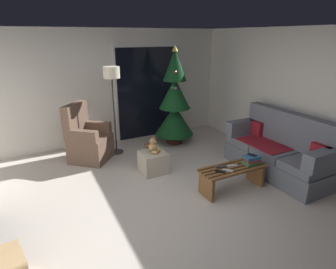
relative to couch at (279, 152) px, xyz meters
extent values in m
plane|color=#BCB2A8|center=(-2.32, -0.13, -0.40)|extent=(7.00, 7.00, 0.00)
cube|color=silver|center=(-2.32, 2.93, 0.85)|extent=(5.72, 0.12, 2.50)
cube|color=silver|center=(0.54, -0.13, 0.85)|extent=(0.12, 6.00, 2.50)
cube|color=silver|center=(-1.29, 2.86, 0.70)|extent=(1.60, 0.02, 2.20)
cube|color=black|center=(-1.29, 2.84, 0.65)|extent=(1.50, 0.02, 2.10)
cube|color=slate|center=(-0.07, 0.00, -0.23)|extent=(0.78, 1.91, 0.34)
cube|color=slate|center=(-0.08, -0.62, 0.01)|extent=(0.69, 0.61, 0.14)
cube|color=slate|center=(-0.09, 0.00, 0.01)|extent=(0.69, 0.61, 0.14)
cube|color=slate|center=(-0.09, 0.62, 0.01)|extent=(0.69, 0.61, 0.14)
cube|color=slate|center=(0.23, 0.00, 0.38)|extent=(0.22, 1.90, 0.60)
cube|color=slate|center=(-0.06, -0.87, 0.22)|extent=(0.76, 0.21, 0.28)
cube|color=slate|center=(-0.08, 0.87, 0.22)|extent=(0.76, 0.21, 0.28)
cube|color=maroon|center=(-0.11, 0.25, 0.09)|extent=(0.61, 0.91, 0.02)
cube|color=maroon|center=(0.10, -0.70, 0.22)|extent=(0.12, 0.32, 0.28)
cube|color=maroon|center=(0.08, 0.70, 0.22)|extent=(0.12, 0.32, 0.28)
cube|color=brown|center=(-1.12, -0.29, -0.01)|extent=(1.10, 0.05, 0.04)
cube|color=brown|center=(-1.12, -0.21, -0.01)|extent=(1.10, 0.05, 0.04)
cube|color=brown|center=(-1.12, -0.12, -0.01)|extent=(1.10, 0.05, 0.04)
cube|color=brown|center=(-1.12, -0.03, -0.01)|extent=(1.10, 0.05, 0.04)
cube|color=brown|center=(-1.12, 0.06, -0.01)|extent=(1.10, 0.05, 0.04)
cube|color=brown|center=(-1.61, -0.12, -0.22)|extent=(0.05, 0.36, 0.37)
cube|color=brown|center=(-0.63, -0.12, -0.22)|extent=(0.05, 0.36, 0.37)
cube|color=#ADADB2|center=(-1.12, -0.10, 0.01)|extent=(0.16, 0.09, 0.02)
cube|color=#333338|center=(-1.30, -0.04, 0.01)|extent=(0.16, 0.09, 0.02)
cube|color=silver|center=(-1.29, -0.19, 0.01)|extent=(0.14, 0.14, 0.02)
cube|color=black|center=(-1.41, -0.17, 0.01)|extent=(0.14, 0.14, 0.02)
cube|color=#337042|center=(-0.79, -0.16, 0.02)|extent=(0.25, 0.20, 0.04)
cube|color=#A32D28|center=(-0.77, -0.16, 0.06)|extent=(0.24, 0.17, 0.04)
cube|color=#285684|center=(-0.78, -0.14, 0.10)|extent=(0.26, 0.23, 0.03)
cube|color=#285684|center=(-0.80, -0.16, 0.13)|extent=(0.25, 0.18, 0.03)
cube|color=black|center=(-0.78, -0.14, 0.15)|extent=(0.12, 0.16, 0.01)
cylinder|color=#4C1E19|center=(-0.97, 2.13, -0.35)|extent=(0.36, 0.36, 0.10)
cylinder|color=brown|center=(-0.97, 2.13, -0.24)|extent=(0.08, 0.08, 0.12)
cone|color=#0F3819|center=(-0.97, 2.13, 0.15)|extent=(0.86, 0.86, 0.67)
cone|color=#0F3819|center=(-0.97, 2.13, 0.76)|extent=(0.68, 0.68, 0.67)
cone|color=#0F3819|center=(-0.97, 2.13, 1.36)|extent=(0.50, 0.50, 0.67)
sphere|color=red|center=(-0.86, 2.24, 1.30)|extent=(0.06, 0.06, 0.06)
sphere|color=#B233A5|center=(-1.06, 1.92, 0.91)|extent=(0.06, 0.06, 0.06)
sphere|color=#1E8C33|center=(-1.11, 1.95, 0.92)|extent=(0.06, 0.06, 0.06)
sphere|color=gold|center=(-0.86, 1.95, 1.03)|extent=(0.06, 0.06, 0.06)
sphere|color=white|center=(-0.93, 2.32, 1.11)|extent=(0.06, 0.06, 0.06)
sphere|color=red|center=(-0.83, 2.00, 1.14)|extent=(0.06, 0.06, 0.06)
sphere|color=#1E8C33|center=(-0.66, 2.02, 0.42)|extent=(0.06, 0.06, 0.06)
sphere|color=red|center=(-1.04, 1.98, 1.23)|extent=(0.06, 0.06, 0.06)
cone|color=#EAD14C|center=(-0.97, 2.13, 1.69)|extent=(0.14, 0.14, 0.12)
cube|color=brown|center=(-2.88, 2.05, -0.24)|extent=(0.96, 0.96, 0.31)
cube|color=brown|center=(-2.88, 2.05, 0.00)|extent=(0.96, 0.96, 0.18)
cube|color=brown|center=(-3.08, 2.23, 0.41)|extent=(0.56, 0.62, 0.64)
cube|color=brown|center=(-2.68, 2.25, 0.20)|extent=(0.53, 0.48, 0.22)
cube|color=brown|center=(-3.04, 1.83, 0.20)|extent=(0.53, 0.48, 0.22)
cylinder|color=#2D2D30|center=(-2.33, 2.18, -0.39)|extent=(0.28, 0.28, 0.02)
cylinder|color=#2D2D30|center=(-2.33, 2.18, 0.40)|extent=(0.03, 0.03, 1.55)
cylinder|color=beige|center=(-2.33, 2.18, 1.27)|extent=(0.32, 0.32, 0.22)
cube|color=#B2A893|center=(-2.00, 1.01, -0.21)|extent=(0.44, 0.44, 0.38)
cylinder|color=tan|center=(-1.92, 1.00, 0.01)|extent=(0.12, 0.13, 0.06)
cylinder|color=tan|center=(-2.00, 0.94, 0.01)|extent=(0.12, 0.13, 0.06)
sphere|color=tan|center=(-2.00, 1.01, 0.08)|extent=(0.15, 0.15, 0.15)
sphere|color=tan|center=(-2.00, 1.01, 0.20)|extent=(0.11, 0.11, 0.11)
sphere|color=tan|center=(-1.97, 0.97, 0.19)|extent=(0.04, 0.04, 0.04)
sphere|color=tan|center=(-1.97, 1.04, 0.25)|extent=(0.04, 0.04, 0.04)
sphere|color=tan|center=(-2.03, 0.99, 0.25)|extent=(0.04, 0.04, 0.04)
sphere|color=tan|center=(-1.93, 1.04, 0.09)|extent=(0.06, 0.06, 0.06)
sphere|color=tan|center=(-2.04, 0.95, 0.09)|extent=(0.06, 0.06, 0.06)
cylinder|color=brown|center=(-1.73, 1.72, -0.37)|extent=(0.11, 0.13, 0.06)
cylinder|color=brown|center=(-1.82, 1.67, -0.37)|extent=(0.11, 0.13, 0.06)
sphere|color=brown|center=(-1.81, 1.75, -0.30)|extent=(0.15, 0.15, 0.15)
sphere|color=brown|center=(-1.81, 1.75, -0.18)|extent=(0.11, 0.11, 0.11)
sphere|color=#A37A51|center=(-1.78, 1.70, -0.19)|extent=(0.04, 0.04, 0.04)
sphere|color=brown|center=(-1.77, 1.77, -0.13)|extent=(0.04, 0.04, 0.04)
sphere|color=brown|center=(-1.84, 1.73, -0.13)|extent=(0.04, 0.04, 0.04)
sphere|color=brown|center=(-1.73, 1.76, -0.29)|extent=(0.06, 0.06, 0.06)
sphere|color=brown|center=(-1.86, 1.70, -0.29)|extent=(0.06, 0.06, 0.06)
cube|color=tan|center=(-4.31, -0.40, -0.09)|extent=(0.36, 0.16, 0.06)
camera|label=1|loc=(-3.81, -3.16, 1.95)|focal=29.70mm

